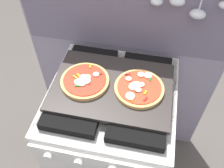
{
  "coord_description": "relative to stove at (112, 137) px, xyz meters",
  "views": [
    {
      "loc": [
        0.15,
        -0.71,
        1.77
      ],
      "look_at": [
        0.0,
        0.0,
        0.93
      ],
      "focal_mm": 39.91,
      "sensor_mm": 36.0,
      "label": 1
    }
  ],
  "objects": [
    {
      "name": "pizza_left",
      "position": [
        -0.12,
        -0.01,
        0.48
      ],
      "size": [
        0.22,
        0.22,
        0.03
      ],
      "color": "tan",
      "rests_on": "baking_tray"
    },
    {
      "name": "ground_plane",
      "position": [
        0.0,
        0.0,
        -0.45
      ],
      "size": [
        4.0,
        4.0,
        0.0
      ],
      "primitive_type": "plane",
      "color": "#4C4742"
    },
    {
      "name": "kitchen_backsplash",
      "position": [
        0.0,
        0.34,
        0.34
      ],
      "size": [
        1.1,
        0.09,
        1.55
      ],
      "color": "gray",
      "rests_on": "ground_plane"
    },
    {
      "name": "stove",
      "position": [
        0.0,
        0.0,
        0.0
      ],
      "size": [
        0.6,
        0.64,
        0.9
      ],
      "color": "white",
      "rests_on": "ground_plane"
    },
    {
      "name": "pizza_right",
      "position": [
        0.12,
        0.01,
        0.48
      ],
      "size": [
        0.22,
        0.22,
        0.03
      ],
      "color": "tan",
      "rests_on": "baking_tray"
    },
    {
      "name": "baking_tray",
      "position": [
        0.0,
        0.0,
        0.46
      ],
      "size": [
        0.54,
        0.38,
        0.02
      ],
      "primitive_type": "cube",
      "color": "#2D2826",
      "rests_on": "stove"
    }
  ]
}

